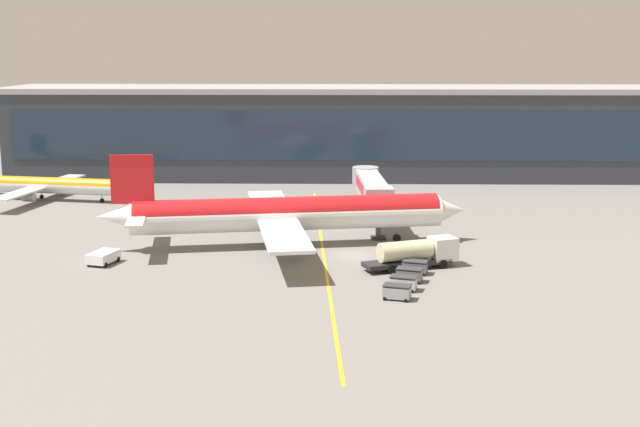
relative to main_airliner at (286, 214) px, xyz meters
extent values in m
plane|color=slate|center=(8.16, -4.66, -4.06)|extent=(700.00, 700.00, 0.00)
cube|color=yellow|center=(4.61, -2.66, -4.06)|extent=(4.60, 79.90, 0.01)
cube|color=#2D333D|center=(23.18, 57.36, 3.89)|extent=(155.22, 20.89, 15.90)
cube|color=#1E2D42|center=(23.18, 46.86, 4.68)|extent=(150.56, 0.16, 8.90)
cube|color=#99999E|center=(23.18, 57.36, 12.34)|extent=(158.32, 21.30, 1.00)
cylinder|color=white|center=(0.28, 0.05, -0.14)|extent=(38.28, 10.12, 3.89)
cylinder|color=red|center=(0.28, 0.05, 0.21)|extent=(37.51, 9.84, 3.73)
cone|color=white|center=(20.45, 3.41, -0.14)|extent=(4.45, 4.29, 3.70)
cone|color=white|center=(-20.08, -3.35, 0.24)|extent=(5.15, 4.03, 3.31)
cube|color=red|center=(-18.05, -3.01, 4.72)|extent=(5.05, 1.19, 5.84)
cube|color=white|center=(-18.19, 0.91, 0.44)|extent=(3.00, 6.47, 0.24)
cube|color=white|center=(-16.91, -6.77, 0.44)|extent=(3.00, 6.47, 0.24)
cube|color=white|center=(-2.84, 9.62, -0.44)|extent=(7.37, 16.60, 0.40)
cube|color=white|center=(0.44, -10.02, -0.44)|extent=(7.37, 16.60, 0.40)
cylinder|color=#939399|center=(-1.38, 6.94, -1.81)|extent=(3.31, 2.60, 2.14)
cylinder|color=#939399|center=(0.95, -7.01, -1.81)|extent=(3.31, 2.60, 2.14)
cylinder|color=black|center=(13.83, 2.31, -3.56)|extent=(1.05, 0.56, 1.00)
cylinder|color=slate|center=(13.83, 2.31, -2.58)|extent=(0.20, 0.20, 1.97)
cylinder|color=black|center=(-2.27, 1.40, -3.56)|extent=(1.05, 0.56, 1.00)
cylinder|color=slate|center=(-2.27, 1.40, -2.58)|extent=(0.20, 0.20, 1.97)
cylinder|color=black|center=(-1.69, -2.06, -3.56)|extent=(1.05, 0.56, 1.00)
cylinder|color=slate|center=(-1.69, -2.06, -2.58)|extent=(0.20, 0.20, 1.97)
cube|color=#B2B7BC|center=(11.03, 12.79, 1.16)|extent=(4.08, 17.82, 2.80)
cube|color=red|center=(11.08, 12.80, 1.16)|extent=(4.03, 15.01, 1.54)
cube|color=#9EA3A8|center=(11.58, 3.97, 1.16)|extent=(3.79, 3.42, 2.94)
cylinder|color=#4C4C51|center=(11.58, 3.97, -2.15)|extent=(0.70, 0.70, 3.82)
cube|color=#262628|center=(11.58, 3.97, -3.91)|extent=(1.91, 1.91, 0.30)
cylinder|color=gray|center=(10.49, 21.61, 1.16)|extent=(3.90, 3.90, 3.08)
cylinder|color=gray|center=(10.49, 21.61, -2.15)|extent=(1.80, 1.80, 3.82)
cube|color=#232326|center=(14.04, -10.50, -3.31)|extent=(10.23, 5.93, 0.50)
cube|color=silver|center=(18.14, -8.92, -2.06)|extent=(3.51, 3.34, 2.50)
cube|color=black|center=(19.32, -8.46, -1.56)|extent=(0.98, 2.20, 1.12)
cylinder|color=beige|center=(13.78, -10.60, -1.96)|extent=(6.39, 4.21, 2.20)
cylinder|color=black|center=(17.19, -8.01, -3.56)|extent=(1.06, 0.69, 1.00)
cylinder|color=black|center=(18.05, -10.23, -3.56)|extent=(1.06, 0.69, 1.00)
cylinder|color=black|center=(13.33, -9.50, -3.56)|extent=(1.06, 0.69, 1.00)
cylinder|color=black|center=(14.18, -11.71, -3.56)|extent=(1.06, 0.69, 1.00)
cylinder|color=black|center=(11.37, -10.25, -3.56)|extent=(1.06, 0.69, 1.00)
cylinder|color=black|center=(12.22, -12.47, -3.56)|extent=(1.06, 0.69, 1.00)
cube|color=white|center=(-20.22, -9.02, -3.21)|extent=(3.27, 4.29, 1.10)
cube|color=black|center=(-19.96, -8.11, -3.02)|extent=(2.36, 1.85, 0.33)
cylinder|color=black|center=(-20.84, -7.45, -3.76)|extent=(0.41, 0.65, 0.60)
cylinder|color=black|center=(-18.86, -8.03, -3.76)|extent=(0.41, 0.65, 0.60)
cylinder|color=black|center=(-21.58, -10.01, -3.76)|extent=(0.41, 0.65, 0.60)
cylinder|color=black|center=(-19.60, -10.59, -3.76)|extent=(0.41, 0.65, 0.60)
cube|color=gray|center=(12.12, -21.69, -3.33)|extent=(2.91, 2.15, 1.10)
cube|color=#333338|center=(12.12, -21.69, -2.63)|extent=(2.97, 2.19, 0.10)
cylinder|color=black|center=(10.92, -22.12, -3.88)|extent=(0.38, 0.21, 0.36)
cylinder|color=black|center=(11.32, -20.68, -3.88)|extent=(0.38, 0.21, 0.36)
cylinder|color=black|center=(12.92, -22.69, -3.88)|extent=(0.38, 0.21, 0.36)
cylinder|color=black|center=(13.33, -21.25, -3.88)|extent=(0.38, 0.21, 0.36)
cube|color=#B2B7BC|center=(12.99, -18.61, -3.33)|extent=(2.91, 2.15, 1.10)
cube|color=#333338|center=(12.99, -18.61, -2.63)|extent=(2.97, 2.19, 0.10)
cylinder|color=black|center=(11.79, -19.04, -3.88)|extent=(0.38, 0.21, 0.36)
cylinder|color=black|center=(12.20, -17.60, -3.88)|extent=(0.38, 0.21, 0.36)
cylinder|color=black|center=(13.79, -19.61, -3.88)|extent=(0.38, 0.21, 0.36)
cylinder|color=black|center=(14.20, -18.17, -3.88)|extent=(0.38, 0.21, 0.36)
cube|color=#595B60|center=(13.87, -15.53, -3.33)|extent=(2.91, 2.15, 1.10)
cube|color=#333338|center=(13.87, -15.53, -2.63)|extent=(2.97, 2.19, 0.10)
cylinder|color=black|center=(12.66, -15.97, -3.88)|extent=(0.38, 0.21, 0.36)
cylinder|color=black|center=(13.07, -14.52, -3.88)|extent=(0.38, 0.21, 0.36)
cylinder|color=black|center=(14.66, -16.53, -3.88)|extent=(0.38, 0.21, 0.36)
cylinder|color=black|center=(15.07, -15.09, -3.88)|extent=(0.38, 0.21, 0.36)
cube|color=#595B60|center=(14.74, -12.45, -3.33)|extent=(2.91, 2.15, 1.10)
cube|color=#333338|center=(14.74, -12.45, -2.63)|extent=(2.97, 2.19, 0.10)
cylinder|color=black|center=(13.53, -12.89, -3.88)|extent=(0.38, 0.21, 0.36)
cylinder|color=black|center=(13.94, -11.44, -3.88)|extent=(0.38, 0.21, 0.36)
cylinder|color=black|center=(15.53, -13.45, -3.88)|extent=(0.38, 0.21, 0.36)
cylinder|color=black|center=(15.94, -12.01, -3.88)|extent=(0.38, 0.21, 0.36)
cube|color=gray|center=(15.61, -9.37, -3.33)|extent=(2.91, 2.15, 1.10)
cube|color=#333338|center=(15.61, -9.37, -2.63)|extent=(2.97, 2.19, 0.10)
cylinder|color=black|center=(14.41, -9.81, -3.88)|extent=(0.38, 0.21, 0.36)
cylinder|color=black|center=(14.81, -8.36, -3.88)|extent=(0.38, 0.21, 0.36)
cylinder|color=black|center=(16.41, -10.37, -3.88)|extent=(0.38, 0.21, 0.36)
cylinder|color=black|center=(16.82, -8.93, -3.88)|extent=(0.38, 0.21, 0.36)
cylinder|color=silver|center=(-40.31, 29.86, -1.67)|extent=(26.36, 6.87, 2.44)
cylinder|color=orange|center=(-40.31, 29.86, -1.45)|extent=(25.83, 6.68, 2.34)
cone|color=silver|center=(-26.49, 27.49, -1.67)|extent=(2.80, 2.70, 2.32)
cube|color=silver|center=(-40.15, 36.68, -1.85)|extent=(5.04, 11.44, 0.27)
cube|color=silver|center=(-42.44, 23.38, -1.85)|extent=(5.04, 11.44, 0.27)
cylinder|color=#939399|center=(-39.83, 34.61, -2.72)|extent=(2.08, 1.64, 1.34)
cylinder|color=#939399|center=(-41.44, 25.23, -2.72)|extent=(2.08, 1.64, 1.34)
cylinder|color=black|center=(-30.96, 28.26, -3.73)|extent=(0.71, 0.38, 0.67)
cylinder|color=slate|center=(-30.96, 28.26, -3.14)|extent=(0.13, 0.13, 1.18)
cylinder|color=black|center=(-41.68, 31.21, -3.73)|extent=(0.71, 0.38, 0.67)
cylinder|color=slate|center=(-41.68, 31.21, -3.14)|extent=(0.13, 0.13, 1.18)
cylinder|color=black|center=(-42.05, 29.05, -3.73)|extent=(0.71, 0.38, 0.67)
cylinder|color=slate|center=(-42.05, 29.05, -3.14)|extent=(0.13, 0.13, 1.18)
camera|label=1|loc=(6.18, -97.95, 19.96)|focal=45.79mm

